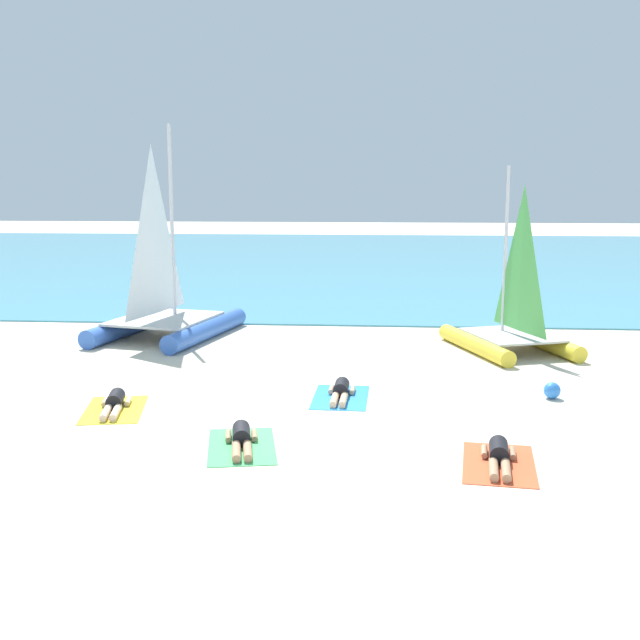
{
  "coord_description": "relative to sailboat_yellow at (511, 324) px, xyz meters",
  "views": [
    {
      "loc": [
        1.38,
        -13.17,
        4.37
      ],
      "look_at": [
        0.0,
        4.68,
        1.2
      ],
      "focal_mm": 44.56,
      "sensor_mm": 36.0,
      "label": 1
    }
  ],
  "objects": [
    {
      "name": "towel_center_left",
      "position": [
        -5.62,
        -7.89,
        -0.7
      ],
      "size": [
        1.43,
        2.07,
        0.01
      ],
      "primitive_type": "cube",
      "rotation": [
        0.0,
        0.0,
        0.19
      ],
      "color": "#4CB266",
      "rests_on": "ground"
    },
    {
      "name": "ocean_water",
      "position": [
        -4.73,
        23.21,
        -0.68
      ],
      "size": [
        120.0,
        40.0,
        0.05
      ],
      "primitive_type": "cube",
      "color": "#4C9EB7",
      "rests_on": "ground"
    },
    {
      "name": "towel_leftmost",
      "position": [
        -8.44,
        -5.97,
        -0.7
      ],
      "size": [
        1.43,
        2.07,
        0.01
      ],
      "primitive_type": "cube",
      "rotation": [
        0.0,
        0.0,
        0.19
      ],
      "color": "yellow",
      "rests_on": "ground"
    },
    {
      "name": "sunbather_center_left",
      "position": [
        -5.64,
        -7.82,
        -0.57
      ],
      "size": [
        0.69,
        1.56,
        0.3
      ],
      "rotation": [
        0.0,
        0.0,
        0.19
      ],
      "color": "black",
      "rests_on": "towel_center_left"
    },
    {
      "name": "towel_center_right",
      "position": [
        -4.14,
        -4.75,
        -0.7
      ],
      "size": [
        1.14,
        1.92,
        0.01
      ],
      "primitive_type": "cube",
      "rotation": [
        0.0,
        0.0,
        -0.02
      ],
      "color": "#338CD8",
      "rests_on": "ground"
    },
    {
      "name": "sunbather_center_right",
      "position": [
        -4.14,
        -4.69,
        -0.57
      ],
      "size": [
        0.55,
        1.56,
        0.3
      ],
      "rotation": [
        0.0,
        0.0,
        -0.02
      ],
      "color": "black",
      "rests_on": "towel_center_right"
    },
    {
      "name": "beach_ball",
      "position": [
        0.13,
        -4.5,
        -0.54
      ],
      "size": [
        0.34,
        0.34,
        0.34
      ],
      "primitive_type": "sphere",
      "color": "#337FE5",
      "rests_on": "ground"
    },
    {
      "name": "sailboat_blue",
      "position": [
        -9.36,
        1.12,
        0.17
      ],
      "size": [
        3.79,
        5.04,
        5.9
      ],
      "rotation": [
        0.0,
        0.0,
        -0.22
      ],
      "color": "blue",
      "rests_on": "ground"
    },
    {
      "name": "towel_rightmost",
      "position": [
        -1.48,
        -8.4,
        -0.7
      ],
      "size": [
        1.31,
        2.01,
        0.01
      ],
      "primitive_type": "cube",
      "rotation": [
        0.0,
        0.0,
        -0.11
      ],
      "color": "#EA5933",
      "rests_on": "ground"
    },
    {
      "name": "sunbather_leftmost",
      "position": [
        -8.45,
        -5.9,
        -0.57
      ],
      "size": [
        0.68,
        1.56,
        0.3
      ],
      "rotation": [
        0.0,
        0.0,
        0.19
      ],
      "color": "black",
      "rests_on": "towel_leftmost"
    },
    {
      "name": "sailboat_yellow",
      "position": [
        0.0,
        0.0,
        0.0
      ],
      "size": [
        3.38,
        4.19,
        4.73
      ],
      "rotation": [
        0.0,
        0.0,
        0.34
      ],
      "color": "yellow",
      "rests_on": "ground"
    },
    {
      "name": "sunbather_rightmost",
      "position": [
        -1.47,
        -8.33,
        -0.57
      ],
      "size": [
        0.59,
        1.57,
        0.3
      ],
      "rotation": [
        0.0,
        0.0,
        -0.11
      ],
      "color": "black",
      "rests_on": "towel_rightmost"
    },
    {
      "name": "ground_plane",
      "position": [
        -4.73,
        2.82,
        -0.71
      ],
      "size": [
        120.0,
        120.0,
        0.0
      ],
      "primitive_type": "plane",
      "color": "beige"
    }
  ]
}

